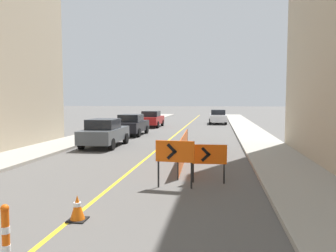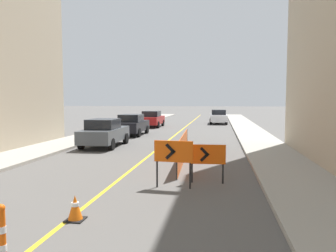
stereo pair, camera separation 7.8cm
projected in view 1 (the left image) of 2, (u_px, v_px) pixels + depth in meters
lane_stripe at (178, 133)px, 26.71m from camera, size 0.12×65.00×0.01m
sidewalk_left at (109, 131)px, 27.59m from camera, size 2.55×65.00×0.14m
sidewalk_right at (251, 133)px, 25.83m from camera, size 2.55×65.00×0.14m
traffic_cone_third at (77, 208)px, 7.22m from camera, size 0.40×0.40×0.57m
delineator_post_rear at (6, 248)px, 4.78m from camera, size 0.35×0.35×1.15m
arrow_barricade_primary at (175, 154)px, 9.84m from camera, size 1.19×0.15×1.44m
arrow_barricade_secondary at (209, 156)px, 10.44m from camera, size 1.16×0.14×1.24m
safety_mesh_fence at (184, 149)px, 13.71m from camera, size 0.27×5.82×1.20m
parked_car_curb_near at (105, 133)px, 18.73m from camera, size 1.94×4.34×1.59m
parked_car_curb_mid at (132, 125)px, 24.87m from camera, size 1.93×4.30×1.59m
parked_car_curb_far at (152, 119)px, 32.40m from camera, size 1.94×4.32×1.59m
parked_car_opposite_side at (218, 117)px, 36.77m from camera, size 1.94×4.34×1.59m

